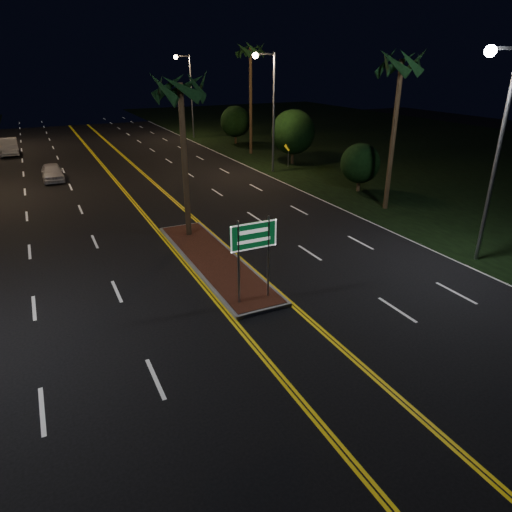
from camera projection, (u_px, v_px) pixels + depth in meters
ground at (291, 340)px, 14.93m from camera, size 120.00×120.00×0.00m
grass_right at (420, 148)px, 47.65m from camera, size 40.00×110.00×0.01m
median_island at (214, 260)px, 20.68m from camera, size 2.25×10.25×0.17m
highway_sign at (254, 244)px, 16.29m from camera, size 1.80×0.08×3.20m
streetlight_right_near at (496, 134)px, 18.62m from camera, size 1.91×0.44×9.00m
streetlight_right_mid at (269, 99)px, 35.14m from camera, size 1.91×0.44×9.00m
streetlight_right_far at (188, 87)px, 51.65m from camera, size 1.91×0.44×9.00m
palm_median at (180, 88)px, 20.73m from camera, size 2.40×2.40×8.30m
palm_right_near at (402, 65)px, 24.98m from camera, size 2.40×2.40×9.30m
palm_right_far at (250, 52)px, 41.24m from camera, size 2.40×2.40×10.30m
shrub_near at (360, 163)px, 31.16m from camera, size 2.70×2.70×3.30m
shrub_mid at (293, 132)px, 39.31m from camera, size 3.78×3.78×4.62m
shrub_far at (235, 121)px, 49.29m from camera, size 3.24×3.24×3.96m
car_near at (52, 171)px, 34.46m from camera, size 1.91×4.43×1.48m
car_far at (8, 145)px, 43.90m from camera, size 2.45×5.43×1.79m
warning_sign at (289, 150)px, 38.56m from camera, size 0.94×0.23×2.29m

